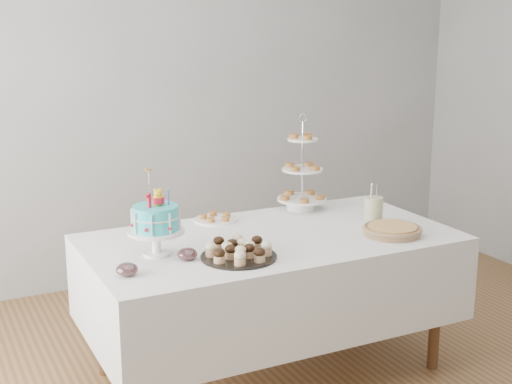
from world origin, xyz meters
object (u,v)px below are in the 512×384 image
pie (392,230)px  utensil_pitcher (374,209)px  plate_stack (301,204)px  jam_bowl_b (187,254)px  cupcake_tray (239,250)px  tiered_stand (302,170)px  pastry_plate (216,218)px  jam_bowl_a (127,270)px  table (270,277)px  birthday_cake (156,233)px

pie → utensil_pitcher: utensil_pitcher is taller
plate_stack → jam_bowl_b: (-0.93, -0.55, -0.01)m
cupcake_tray → tiered_stand: bearing=41.7°
pastry_plate → jam_bowl_a: jam_bowl_a is taller
table → jam_bowl_b: (-0.52, -0.15, 0.25)m
table → pie: pie is taller
tiered_stand → pastry_plate: 0.60m
tiered_stand → jam_bowl_a: bearing=-153.4°
cupcake_tray → plate_stack: cupcake_tray is taller
pie → jam_bowl_a: bearing=178.8°
jam_bowl_a → utensil_pitcher: utensil_pitcher is taller
table → pastry_plate: pastry_plate is taller
birthday_cake → jam_bowl_a: 0.30m
utensil_pitcher → cupcake_tray: bearing=-171.5°
pie → pastry_plate: (-0.73, 0.66, -0.01)m
table → plate_stack: 0.63m
birthday_cake → pie: 1.24m
cupcake_tray → plate_stack: 0.95m
birthday_cake → utensil_pitcher: 1.26m
cupcake_tray → pie: 0.88m
tiered_stand → table: bearing=-136.4°
jam_bowl_a → birthday_cake: bearing=44.6°
pastry_plate → birthday_cake: bearing=-139.1°
cupcake_tray → jam_bowl_b: 0.24m
pastry_plate → jam_bowl_a: size_ratio=2.45×
cupcake_tray → table: bearing=38.8°
jam_bowl_a → jam_bowl_b: size_ratio=1.03×
tiered_stand → pie: bearing=-75.9°
cupcake_tray → jam_bowl_a: 0.54m
table → pastry_plate: 0.49m
table → jam_bowl_b: bearing=-163.8°
pie → pastry_plate: bearing=137.6°
birthday_cake → pie: size_ratio=1.35×
jam_bowl_a → utensil_pitcher: (1.46, 0.19, 0.05)m
pastry_plate → jam_bowl_b: bearing=-124.9°
birthday_cake → jam_bowl_b: birthday_cake is taller
plate_stack → jam_bowl_b: size_ratio=1.74×
birthday_cake → jam_bowl_b: 0.19m
pie → jam_bowl_a: jam_bowl_a is taller
birthday_cake → tiered_stand: size_ratio=0.73×
pastry_plate → pie: bearing=-42.4°
jam_bowl_a → tiered_stand: bearing=26.6°
pastry_plate → utensil_pitcher: (0.76, -0.44, 0.07)m
table → pie: bearing=-24.1°
jam_bowl_a → pastry_plate: bearing=42.0°
pastry_plate → jam_bowl_b: size_ratio=2.51×
birthday_cake → jam_bowl_b: size_ratio=4.38×
utensil_pitcher → pie: bearing=-102.8°
plate_stack → pastry_plate: bearing=180.0°
cupcake_tray → pastry_plate: cupcake_tray is taller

